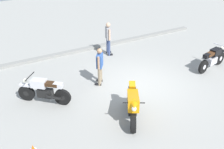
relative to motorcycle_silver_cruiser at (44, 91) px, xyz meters
name	(u,v)px	position (x,y,z in m)	size (l,w,h in m)	color
ground_plane	(141,85)	(3.92, -0.75, -0.52)	(40.00, 40.00, 0.00)	#9E9E99
curb_edge	(93,47)	(3.92, 3.85, -0.45)	(14.00, 0.30, 0.15)	gray
motorcycle_silver_cruiser	(44,91)	(0.00, 0.00, 0.00)	(1.65, 1.47, 1.09)	black
motorcycle_black_cruiser	(212,58)	(7.72, -1.16, 0.00)	(2.08, 0.69, 1.09)	black
motorcycle_orange_sportbike	(133,104)	(2.33, -2.44, 0.07)	(1.18, 1.77, 1.14)	black
person_in_gray_shirt	(108,36)	(4.27, 2.74, 0.49)	(0.41, 0.67, 1.75)	#384772
person_in_blue_shirt	(100,64)	(2.47, 0.22, 0.39)	(0.51, 0.56, 1.62)	gray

